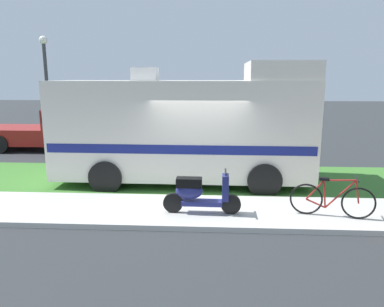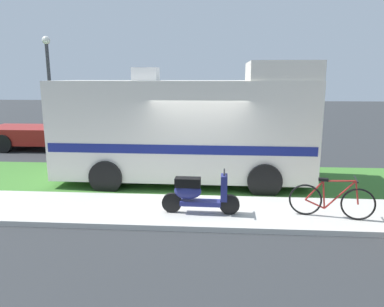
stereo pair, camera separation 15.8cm
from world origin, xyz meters
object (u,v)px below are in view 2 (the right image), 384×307
object	(u,v)px
bicycle	(331,200)
pickup_truck_near	(63,127)
motorhome_rv	(188,127)
scooter	(197,193)
street_lamp_post	(50,88)

from	to	relation	value
bicycle	pickup_truck_near	size ratio (longest dim) A/B	0.33
motorhome_rv	bicycle	bearing A→B (deg)	-40.45
motorhome_rv	scooter	xyz separation A→B (m)	(0.45, -2.77, -1.08)
bicycle	street_lamp_post	bearing A→B (deg)	148.79
motorhome_rv	street_lamp_post	world-z (taller)	street_lamp_post
scooter	bicycle	xyz separation A→B (m)	(2.86, -0.05, -0.07)
bicycle	street_lamp_post	distance (m)	10.06
bicycle	scooter	bearing A→B (deg)	178.91
pickup_truck_near	street_lamp_post	xyz separation A→B (m)	(0.72, -2.51, 1.74)
bicycle	motorhome_rv	bearing A→B (deg)	139.55
motorhome_rv	scooter	distance (m)	3.00
scooter	bicycle	distance (m)	2.86
scooter	bicycle	world-z (taller)	scooter
street_lamp_post	scooter	bearing A→B (deg)	-42.26
bicycle	pickup_truck_near	world-z (taller)	pickup_truck_near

